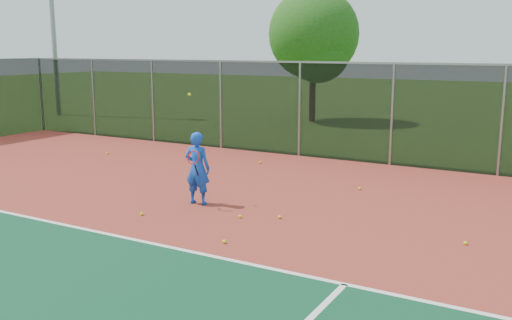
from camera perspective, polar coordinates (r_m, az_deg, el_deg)
The scene contains 12 objects.
court_apron at distance 8.74m, azimuth -6.20°, elevation -12.08°, with size 30.00×20.00×0.02m, color #983426.
fence_back at distance 17.27m, azimuth 13.45°, elevation 4.56°, with size 30.00×0.06×3.03m.
tennis_player at distance 12.69m, azimuth -5.88°, elevation -0.80°, with size 0.64×0.64×2.46m.
practice_ball_0 at distance 19.38m, azimuth -14.64°, elevation 0.68°, with size 0.07×0.07×0.07m, color #CAED1B.
practice_ball_1 at distance 10.85m, azimuth 20.23°, elevation -7.79°, with size 0.07×0.07×0.07m, color #CAED1B.
practice_ball_2 at distance 17.25m, azimuth 0.42°, elevation -0.22°, with size 0.07×0.07×0.07m, color #CAED1B.
practice_ball_4 at distance 12.15m, azimuth -11.36°, elevation -5.30°, with size 0.07×0.07×0.07m, color #CAED1B.
practice_ball_5 at distance 14.27m, azimuth 10.34°, elevation -2.81°, with size 0.07×0.07×0.07m, color #CAED1B.
practice_ball_6 at distance 11.75m, azimuth -1.59°, elevation -5.65°, with size 0.07×0.07×0.07m, color #CAED1B.
practice_ball_7 at distance 11.71m, azimuth 2.38°, elevation -5.71°, with size 0.07×0.07×0.07m, color #CAED1B.
practice_ball_8 at distance 10.28m, azimuth -3.18°, elevation -8.14°, with size 0.07×0.07×0.07m, color #CAED1B.
tree_back_left at distance 27.23m, azimuth 5.90°, elevation 12.01°, with size 4.23×4.23×6.22m.
Camera 1 is at (4.74, -4.50, 3.44)m, focal length 40.00 mm.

